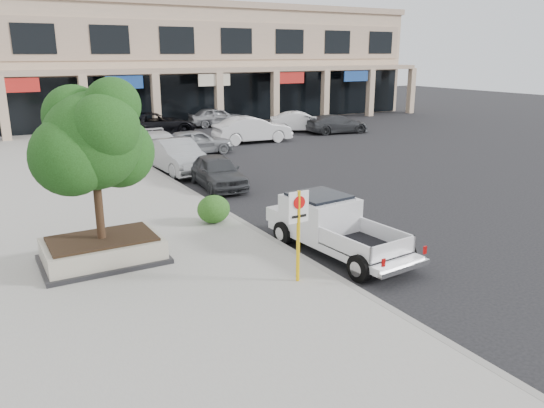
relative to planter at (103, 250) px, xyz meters
The scene contains 19 objects.
ground 7.08m from the planter, 24.72° to the right, with size 120.00×120.00×0.00m, color black.
sidewalk 3.21m from the planter, 73.32° to the left, with size 8.00×52.00×0.15m, color gray.
curb 5.75m from the planter, 32.08° to the left, with size 0.20×52.00×0.15m, color gray.
strip_mall 34.43m from the planter, 65.05° to the left, with size 40.55×12.43×9.50m.
planter is the anchor object (origin of this frame).
planter_tree 2.95m from the planter, 48.97° to the left, with size 2.90×2.55×4.00m.
no_parking_sign 5.47m from the planter, 43.56° to the right, with size 0.55×0.09×2.30m.
hedge 4.29m from the planter, 22.30° to the left, with size 1.10×0.99×0.94m, color #1C4112.
pickup_truck 6.55m from the planter, 22.11° to the right, with size 1.88×5.08×1.60m, color silver, non-canonical shape.
curb_car_a 9.07m from the planter, 45.97° to the left, with size 1.65×4.11×1.40m, color #323437.
curb_car_b 11.77m from the planter, 60.24° to the left, with size 1.69×4.84×1.60m, color gray.
curb_car_c 15.11m from the planter, 65.83° to the left, with size 2.02×4.97×1.44m, color silver.
curb_car_d 20.58m from the planter, 72.73° to the left, with size 2.52×5.46×1.52m, color black.
lot_car_a 16.49m from the planter, 59.31° to the left, with size 1.70×4.23×1.44m, color gray.
lot_car_b 20.93m from the planter, 51.01° to the left, with size 1.75×5.02×1.66m, color silver.
lot_car_c 26.46m from the planter, 39.60° to the left, with size 1.85×4.55×1.32m, color #323438.
lot_car_d 23.46m from the planter, 68.92° to the left, with size 2.76×5.98×1.66m, color black.
lot_car_e 28.27m from the planter, 59.57° to the left, with size 1.80×4.48×1.52m, color #9A9CA1.
lot_car_f 26.31m from the planter, 45.48° to the left, with size 1.53×4.40×1.45m, color white.
Camera 1 is at (-9.13, -10.91, 5.60)m, focal length 35.00 mm.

